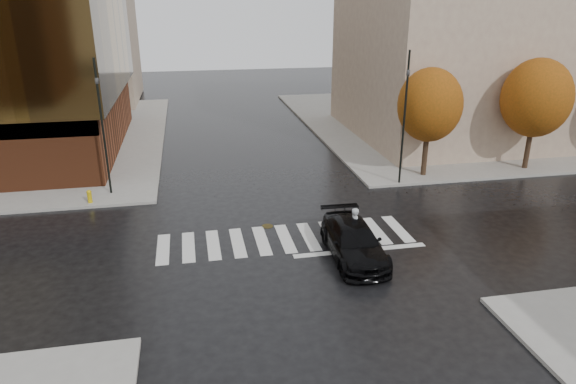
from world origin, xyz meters
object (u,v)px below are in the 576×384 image
object	(u,v)px
traffic_light_ne	(405,109)
fire_hydrant	(89,196)
cyclist	(356,234)
traffic_light_nw	(102,119)
sedan	(354,241)

from	to	relation	value
traffic_light_ne	fire_hydrant	size ratio (longest dim) A/B	10.60
cyclist	traffic_light_ne	xyz separation A→B (m)	(5.08, 7.30, 3.86)
traffic_light_nw	fire_hydrant	distance (m)	4.14
traffic_light_nw	traffic_light_ne	world-z (taller)	traffic_light_ne
cyclist	traffic_light_nw	bearing A→B (deg)	53.15
cyclist	traffic_light_ne	world-z (taller)	traffic_light_ne
traffic_light_nw	fire_hydrant	bearing A→B (deg)	-11.33
cyclist	traffic_light_ne	distance (m)	9.70
traffic_light_ne	fire_hydrant	bearing A→B (deg)	-5.11
fire_hydrant	traffic_light_ne	bearing A→B (deg)	-0.66
cyclist	traffic_light_nw	size ratio (longest dim) A/B	0.26
sedan	cyclist	world-z (taller)	cyclist
cyclist	fire_hydrant	size ratio (longest dim) A/B	2.65
traffic_light_ne	fire_hydrant	xyz separation A→B (m)	(-17.42, 0.20, -3.97)
sedan	fire_hydrant	xyz separation A→B (m)	(-11.95, 8.30, -0.19)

